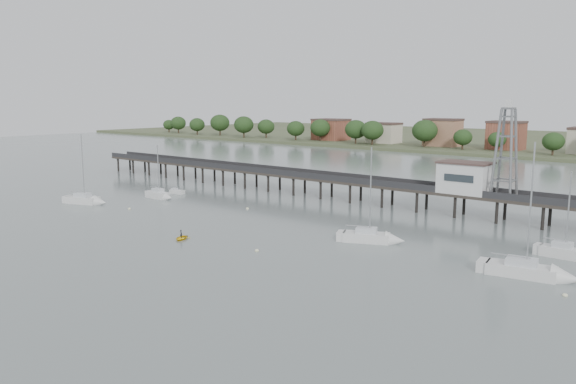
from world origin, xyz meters
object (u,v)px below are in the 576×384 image
at_px(pier, 341,181).
at_px(lattice_tower, 506,153).
at_px(sailboat_a, 89,201).
at_px(white_tender, 177,192).
at_px(sailboat_c, 376,238).
at_px(yellow_dinghy, 181,239).
at_px(sailboat_b, 161,196).
at_px(sailboat_d, 538,273).
at_px(sailboat_e, 570,254).

bearing_deg(pier, lattice_tower, 0.00).
bearing_deg(pier, sailboat_a, -135.04).
bearing_deg(white_tender, sailboat_a, -109.83).
xyz_separation_m(pier, sailboat_a, (-34.16, -34.12, -3.16)).
height_order(lattice_tower, sailboat_c, lattice_tower).
distance_m(lattice_tower, yellow_dinghy, 52.17).
xyz_separation_m(lattice_tower, sailboat_b, (-59.72, -21.86, -10.45)).
relative_size(sailboat_d, sailboat_a, 1.14).
height_order(lattice_tower, white_tender, lattice_tower).
xyz_separation_m(sailboat_b, white_tender, (-2.53, 6.05, -0.26)).
bearing_deg(yellow_dinghy, white_tender, 115.23).
height_order(pier, sailboat_c, sailboat_c).
distance_m(sailboat_a, yellow_dinghy, 35.59).
xyz_separation_m(sailboat_d, sailboat_b, (-73.02, 5.11, 0.02)).
xyz_separation_m(sailboat_c, white_tender, (-53.63, 8.83, -0.25)).
bearing_deg(lattice_tower, sailboat_a, -152.54).
bearing_deg(sailboat_e, white_tender, -179.59).
xyz_separation_m(sailboat_d, yellow_dinghy, (-43.99, -13.73, -0.63)).
relative_size(sailboat_e, white_tender, 3.31).
distance_m(lattice_tower, sailboat_d, 31.84).
bearing_deg(yellow_dinghy, sailboat_c, 9.50).
xyz_separation_m(sailboat_d, white_tender, (-75.55, 11.15, -0.24)).
distance_m(sailboat_d, sailboat_e, 10.73).
xyz_separation_m(sailboat_d, sailboat_c, (-21.91, 2.32, 0.01)).
bearing_deg(lattice_tower, sailboat_d, -63.75).
distance_m(sailboat_e, sailboat_a, 81.66).
height_order(sailboat_e, yellow_dinghy, sailboat_e).
distance_m(pier, sailboat_b, 35.83).
xyz_separation_m(lattice_tower, sailboat_c, (-8.61, -24.65, -10.46)).
xyz_separation_m(pier, yellow_dinghy, (0.81, -40.70, -3.79)).
xyz_separation_m(sailboat_b, sailboat_c, (51.10, -2.79, -0.01)).
distance_m(lattice_tower, sailboat_a, 74.73).
distance_m(white_tender, yellow_dinghy, 40.19).
relative_size(lattice_tower, yellow_dinghy, 5.47).
relative_size(sailboat_d, sailboat_e, 1.40).
distance_m(pier, sailboat_d, 52.39).
bearing_deg(sailboat_c, sailboat_e, -3.75).
height_order(lattice_tower, sailboat_a, lattice_tower).
xyz_separation_m(pier, sailboat_d, (44.80, -26.97, -3.17)).
height_order(sailboat_c, white_tender, sailboat_c).
bearing_deg(sailboat_d, yellow_dinghy, -171.96).
height_order(sailboat_b, white_tender, sailboat_b).
bearing_deg(sailboat_a, sailboat_c, -10.53).
height_order(sailboat_b, sailboat_c, sailboat_c).
bearing_deg(sailboat_c, sailboat_b, 152.81).
height_order(sailboat_d, yellow_dinghy, sailboat_d).
bearing_deg(sailboat_e, sailboat_b, -174.91).
relative_size(white_tender, yellow_dinghy, 1.21).
bearing_deg(sailboat_d, sailboat_c, 164.67).
bearing_deg(sailboat_b, sailboat_d, -4.80).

